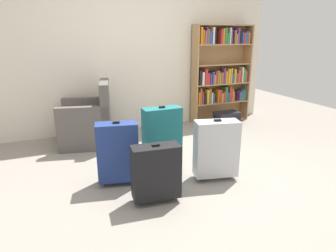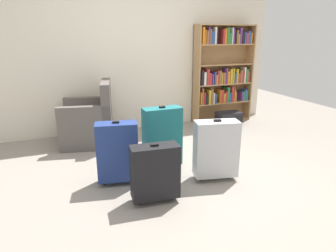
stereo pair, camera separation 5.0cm
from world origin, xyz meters
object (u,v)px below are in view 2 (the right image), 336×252
(mug, at_px, (124,139))
(storage_box, at_px, (229,119))
(suitcase_black, at_px, (155,172))
(suitcase_teal, at_px, (162,137))
(suitcase_navy_blue, at_px, (117,152))
(suitcase_silver, at_px, (216,149))
(bookshelf, at_px, (223,72))
(armchair, at_px, (90,122))

(mug, distance_m, storage_box, 1.85)
(suitcase_black, distance_m, suitcase_teal, 0.74)
(suitcase_navy_blue, bearing_deg, mug, 74.31)
(suitcase_silver, height_order, suitcase_navy_blue, suitcase_navy_blue)
(suitcase_teal, xyz_separation_m, suitcase_navy_blue, (-0.56, -0.18, -0.03))
(bookshelf, relative_size, suitcase_teal, 2.22)
(suitcase_navy_blue, bearing_deg, storage_box, 31.13)
(storage_box, distance_m, suitcase_silver, 2.02)
(bookshelf, distance_m, suitcase_silver, 2.42)
(suitcase_teal, bearing_deg, suitcase_silver, -46.71)
(mug, bearing_deg, suitcase_silver, -66.82)
(armchair, relative_size, suitcase_navy_blue, 1.30)
(storage_box, bearing_deg, suitcase_navy_blue, -148.87)
(suitcase_black, height_order, suitcase_teal, suitcase_teal)
(storage_box, bearing_deg, suitcase_teal, -144.90)
(suitcase_silver, bearing_deg, suitcase_navy_blue, 163.95)
(suitcase_teal, bearing_deg, armchair, 119.43)
(mug, height_order, suitcase_black, suitcase_black)
(storage_box, bearing_deg, bookshelf, 79.68)
(armchair, xyz_separation_m, mug, (0.45, -0.12, -0.27))
(suitcase_teal, relative_size, suitcase_navy_blue, 1.10)
(bookshelf, height_order, suitcase_teal, bookshelf)
(armchair, distance_m, suitcase_silver, 1.99)
(armchair, relative_size, mug, 7.50)
(suitcase_silver, relative_size, suitcase_navy_blue, 0.98)
(storage_box, distance_m, suitcase_black, 2.67)
(suitcase_silver, bearing_deg, storage_box, 53.52)
(mug, bearing_deg, suitcase_teal, -78.56)
(bookshelf, distance_m, mug, 2.15)
(suitcase_silver, relative_size, suitcase_teal, 0.90)
(mug, xyz_separation_m, suitcase_navy_blue, (-0.35, -1.24, 0.31))
(mug, relative_size, suitcase_navy_blue, 0.17)
(armchair, xyz_separation_m, suitcase_silver, (1.11, -1.65, 0.04))
(armchair, bearing_deg, bookshelf, 8.35)
(mug, relative_size, suitcase_silver, 0.18)
(suitcase_silver, bearing_deg, bookshelf, 57.65)
(suitcase_silver, bearing_deg, mug, 113.18)
(bookshelf, xyz_separation_m, suitcase_navy_blue, (-2.27, -1.71, -0.52))
(armchair, bearing_deg, storage_box, -0.81)
(bookshelf, xyz_separation_m, suitcase_teal, (-1.71, -1.53, -0.49))
(bookshelf, height_order, mug, bookshelf)
(storage_box, height_order, suitcase_silver, suitcase_silver)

